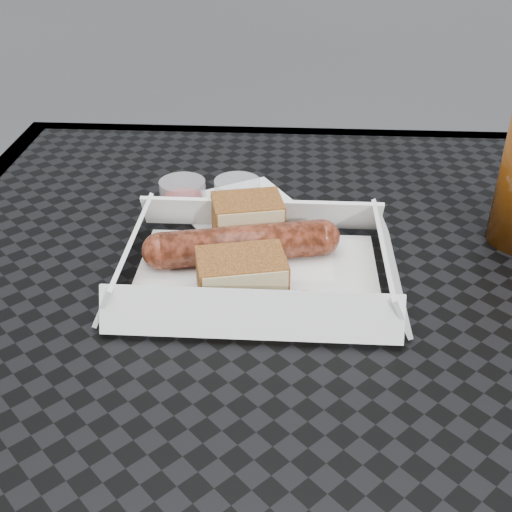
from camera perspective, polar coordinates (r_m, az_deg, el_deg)
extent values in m
cube|color=black|center=(0.57, 5.60, -3.99)|extent=(0.80, 0.80, 0.01)
cube|color=black|center=(0.92, 5.00, 10.12)|extent=(0.80, 0.03, 0.03)
cylinder|color=black|center=(1.12, -14.19, -7.99)|extent=(0.03, 0.03, 0.73)
cube|color=white|center=(0.58, 0.06, -1.79)|extent=(0.22, 0.15, 0.00)
cylinder|color=maroon|center=(0.59, -1.20, 1.07)|extent=(0.16, 0.07, 0.03)
sphere|color=maroon|center=(0.61, 5.86, 1.66)|extent=(0.03, 0.03, 0.03)
sphere|color=maroon|center=(0.59, -8.47, 0.45)|extent=(0.03, 0.03, 0.03)
cube|color=brown|center=(0.63, -0.76, 3.35)|extent=(0.08, 0.06, 0.04)
cube|color=brown|center=(0.55, -1.30, -1.78)|extent=(0.08, 0.06, 0.04)
cylinder|color=#FB420A|center=(0.54, 4.27, -4.67)|extent=(0.02, 0.02, 0.00)
torus|color=white|center=(0.54, 5.13, -5.03)|extent=(0.02, 0.02, 0.00)
cube|color=#B2D17F|center=(0.54, 5.43, -4.55)|extent=(0.02, 0.02, 0.00)
cube|color=white|center=(0.70, -1.30, 4.14)|extent=(0.16, 0.16, 0.00)
cylinder|color=maroon|center=(0.70, -6.52, 5.50)|extent=(0.05, 0.05, 0.03)
cylinder|color=silver|center=(0.70, -1.66, 5.60)|extent=(0.05, 0.05, 0.03)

